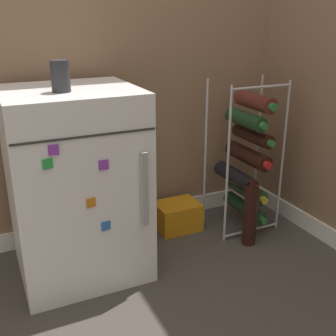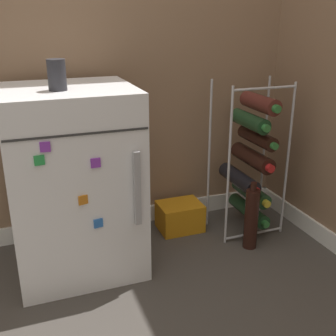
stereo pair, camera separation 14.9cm
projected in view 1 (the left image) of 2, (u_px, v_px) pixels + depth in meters
The scene contains 6 objects.
ground_plane at pixel (166, 293), 1.72m from camera, with size 14.00×14.00×0.00m, color #423D38.
mini_fridge at pixel (76, 184), 1.76m from camera, with size 0.52×0.51×0.80m.
wine_rack at pixel (247, 157), 2.14m from camera, with size 0.34×0.33×0.78m.
soda_box at pixel (177, 216), 2.20m from camera, with size 0.22×0.17×0.15m.
fridge_top_cup at pixel (60, 76), 1.53m from camera, with size 0.07×0.07×0.11m.
loose_bottle_floor at pixel (250, 215), 2.03m from camera, with size 0.07×0.07×0.34m.
Camera 1 is at (-0.60, -1.30, 1.07)m, focal length 45.00 mm.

